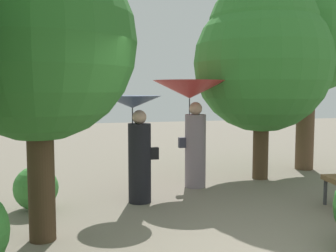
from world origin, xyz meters
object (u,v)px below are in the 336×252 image
(tree_near_left, at_px, (37,25))
(tree_mid_right, at_px, (308,24))
(tree_near_right, at_px, (263,53))
(person_right, at_px, (191,105))
(person_left, at_px, (136,132))

(tree_near_left, distance_m, tree_mid_right, 6.76)
(tree_mid_right, bearing_deg, tree_near_right, -156.69)
(person_right, xyz_separation_m, tree_near_left, (-2.72, -2.17, 1.09))
(person_right, distance_m, tree_mid_right, 3.83)
(person_right, height_order, tree_mid_right, tree_mid_right)
(tree_near_right, bearing_deg, tree_mid_right, 23.31)
(person_left, bearing_deg, tree_mid_right, -64.49)
(person_left, height_order, tree_mid_right, tree_mid_right)
(tree_near_right, relative_size, tree_mid_right, 0.83)
(tree_near_right, xyz_separation_m, tree_mid_right, (1.53, 0.66, 0.77))
(tree_near_left, bearing_deg, person_left, 43.03)
(tree_mid_right, bearing_deg, person_left, -158.37)
(person_left, xyz_separation_m, tree_near_left, (-1.48, -1.38, 1.50))
(person_right, relative_size, tree_near_left, 0.51)
(person_left, bearing_deg, tree_near_left, 136.91)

